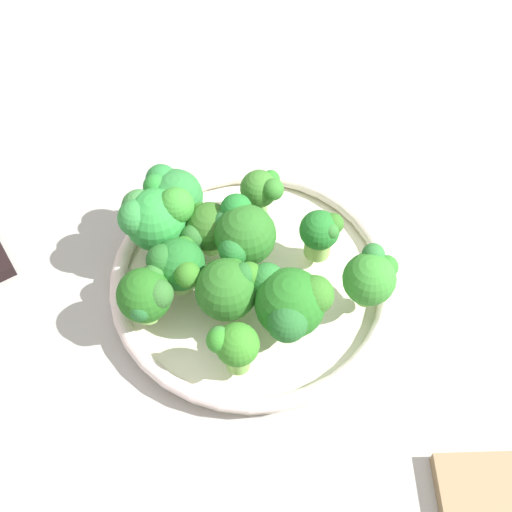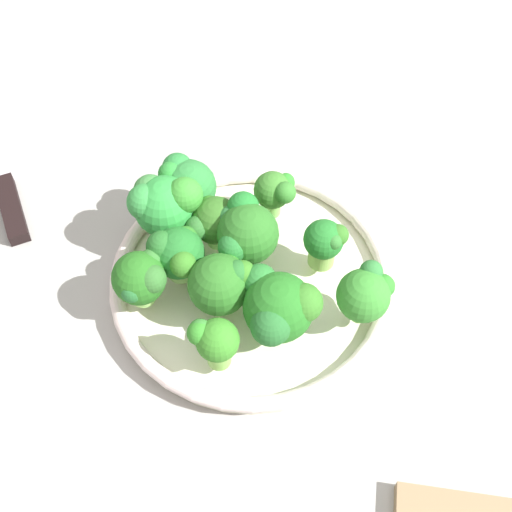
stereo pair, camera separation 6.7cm
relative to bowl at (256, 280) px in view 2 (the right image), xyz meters
The scene contains 15 objects.
ground_plane 4.10cm from the bowl, behind, with size 130.00×130.00×2.50cm, color #A7A5A1.
bowl is the anchor object (origin of this frame).
broccoli_floret_0 8.57cm from the bowl, 90.01° to the right, with size 4.11×4.52×5.86cm.
broccoli_floret_1 8.68cm from the bowl, behind, with size 8.49×7.42×7.18cm.
broccoli_floret_2 11.77cm from the bowl, 147.21° to the left, with size 4.07×4.67×6.11cm.
broccoli_floret_3 7.28cm from the bowl, 129.07° to the left, with size 6.06×6.63×6.80cm.
broccoli_floret_4 12.40cm from the bowl, 48.94° to the left, with size 6.60×7.77×7.89cm.
broccoli_floret_5 9.59cm from the bowl, 26.32° to the right, with size 4.58×4.53×5.84cm.
broccoli_floret_6 7.68cm from the bowl, 36.28° to the left, with size 5.11×5.74×6.19cm.
broccoli_floret_7 9.31cm from the bowl, 79.22° to the left, with size 6.12×5.68×6.25cm.
broccoli_floret_8 12.52cm from the bowl, 93.74° to the left, with size 5.33×5.34×6.20cm.
broccoli_floret_9 12.51cm from the bowl, 29.18° to the left, with size 6.30×5.95×6.77cm.
broccoli_floret_10 12.53cm from the bowl, 127.00° to the right, with size 5.36×5.77×6.36cm.
broccoli_floret_11 6.37cm from the bowl, 23.21° to the left, with size 7.09×6.23×7.62cm.
knife 33.13cm from the bowl, 52.40° to the left, with size 26.57×7.45×1.50cm.
Camera 2 is at (-34.25, 7.25, 61.12)cm, focal length 47.42 mm.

